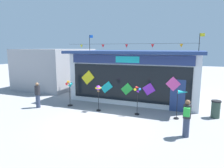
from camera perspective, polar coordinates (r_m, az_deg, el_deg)
name	(u,v)px	position (r m, az deg, el deg)	size (l,w,h in m)	color
ground_plane	(101,122)	(11.07, -3.08, -10.58)	(80.00, 80.00, 0.00)	gray
kite_shop_building	(138,74)	(16.20, 7.21, 2.70)	(9.44, 5.98, 4.96)	silver
wind_spinner_far_left	(69,88)	(14.08, -11.76, -1.21)	(0.45, 0.35, 1.75)	black
wind_spinner_left	(98,91)	(12.71, -3.80, -2.07)	(0.29, 0.29, 1.61)	black
wind_spinner_center_left	(137,95)	(12.01, 7.03, -3.00)	(0.39, 0.28, 1.72)	black
wind_spinner_center_right	(181,97)	(11.76, 18.65, -3.54)	(0.69, 0.32, 1.64)	black
person_near_camera	(38,95)	(14.32, -19.93, -2.86)	(0.34, 0.34, 1.68)	#333D56
person_mid_plaza	(187,118)	(9.63, 20.00, -8.75)	(0.34, 0.46, 1.68)	#333D56
trash_bin	(216,109)	(12.98, 26.81, -6.21)	(0.52, 0.52, 1.00)	#2D4238
neighbour_building	(57,68)	(21.74, -15.11, 4.34)	(5.32, 7.02, 3.79)	#99999E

